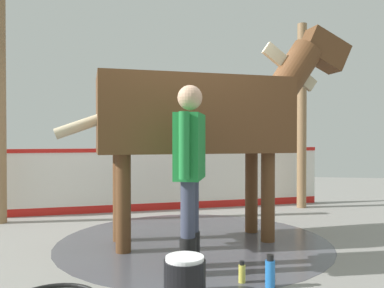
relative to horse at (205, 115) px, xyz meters
name	(u,v)px	position (x,y,z in m)	size (l,w,h in m)	color
ground_plane	(171,243)	(0.38, 0.13, -1.48)	(16.00, 16.00, 0.02)	gray
wet_patch	(194,241)	(0.12, 0.05, -1.47)	(3.15, 3.15, 0.00)	#4C4C54
barrier_wall	(161,181)	(0.95, -1.84, -1.00)	(5.32, 2.40, 1.04)	white
roof_post_near	(302,116)	(-1.40, -2.41, 0.11)	(0.16, 0.16, 3.17)	olive
roof_post_far	(0,111)	(2.97, -0.49, 0.11)	(0.16, 0.16, 3.17)	olive
horse	(205,115)	(0.00, 0.00, 0.00)	(3.36, 1.78, 2.60)	brown
handler	(190,164)	(0.00, 1.07, -0.50)	(0.23, 0.68, 1.68)	black
wash_bucket	(185,277)	(-0.05, 1.65, -1.32)	(0.32, 0.32, 0.31)	black
bottle_shampoo	(242,273)	(-0.47, 1.28, -1.39)	(0.06, 0.06, 0.18)	#D8CC4C
bottle_spray	(270,272)	(-0.70, 1.35, -1.35)	(0.08, 0.08, 0.27)	blue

